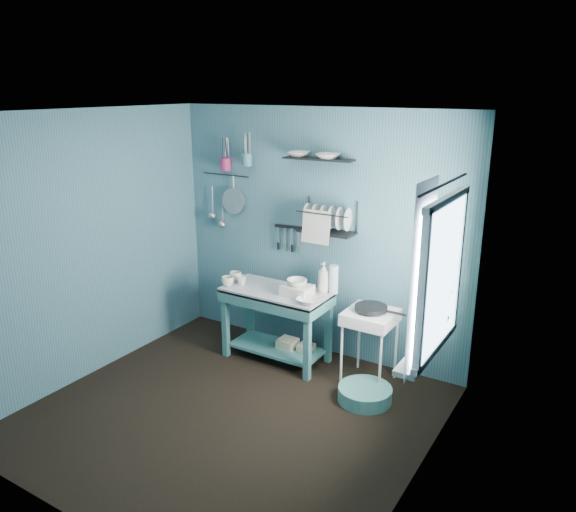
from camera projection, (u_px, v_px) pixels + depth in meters
The scene contains 36 objects.
floor at pixel (231, 414), 4.79m from camera, with size 3.20×3.20×0.00m, color black.
ceiling at pixel (221, 113), 4.06m from camera, with size 3.20×3.20×0.00m, color silver.
wall_back at pixel (318, 234), 5.65m from camera, with size 3.20×3.20×0.00m, color #365E6E.
wall_front at pixel (65, 348), 3.20m from camera, with size 3.20×3.20×0.00m, color #365E6E.
wall_left at pixel (90, 247), 5.23m from camera, with size 3.00×3.00×0.00m, color #365E6E.
wall_right at pixel (423, 318), 3.62m from camera, with size 3.00×3.00×0.00m, color #365E6E.
work_counter at pixel (276, 325), 5.66m from camera, with size 1.06×0.53×0.75m, color #326869.
mug_left at pixel (228, 281), 5.64m from camera, with size 0.12×0.12×0.10m, color silver.
mug_mid at pixel (241, 280), 5.67m from camera, with size 0.10×0.10×0.09m, color silver.
mug_right at pixel (235, 277), 5.78m from camera, with size 0.12×0.12×0.10m, color silver.
wash_tub at pixel (297, 290), 5.39m from camera, with size 0.28×0.22×0.10m, color beige.
tub_bowl at pixel (297, 282), 5.37m from camera, with size 0.20×0.20×0.06m, color silver.
soap_bottle at pixel (324, 277), 5.46m from camera, with size 0.12×0.12×0.30m, color beige.
water_bottle at pixel (334, 279), 5.42m from camera, with size 0.09×0.09×0.28m, color silver.
counter_bowl at pixel (308, 301), 5.19m from camera, with size 0.22×0.22×0.05m, color silver.
hotplate_stand at pixel (369, 347), 5.23m from camera, with size 0.44×0.44×0.71m, color silver.
frying_pan at pixel (371, 308), 5.11m from camera, with size 0.30×0.30×0.04m, color black.
knife_strip at pixel (289, 227), 5.77m from camera, with size 0.32×0.02×0.03m, color black.
dish_rack at pixel (327, 217), 5.39m from camera, with size 0.55×0.24×0.32m, color black.
upper_shelf at pixel (319, 159), 5.31m from camera, with size 0.70×0.18×0.01m, color black.
shelf_bowl_left at pixel (299, 153), 5.41m from camera, with size 0.20×0.20×0.05m, color silver.
shelf_bowl_right at pixel (328, 151), 5.24m from camera, with size 0.21×0.21×0.05m, color silver.
utensil_cup_magenta at pixel (226, 164), 5.93m from camera, with size 0.11×0.11×0.13m, color #A01D53.
utensil_cup_teal at pixel (247, 159), 5.77m from camera, with size 0.11×0.11×0.13m, color #3A6979.
colander at pixel (233, 201), 6.04m from camera, with size 0.28×0.28×0.03m, color #9B9DA3.
ladle_outer at pixel (212, 200), 6.20m from camera, with size 0.01×0.01×0.30m, color #9B9DA3.
ladle_inner at pixel (222, 209), 6.16m from camera, with size 0.01×0.01×0.30m, color #9B9DA3.
hook_rail at pixel (226, 175), 6.03m from camera, with size 0.01×0.01×0.60m, color black.
window_glass at pixel (444, 276), 3.95m from camera, with size 1.10×1.10×0.00m, color white.
windowsill at pixel (426, 349), 4.17m from camera, with size 0.16×0.95×0.04m, color silver.
curtain at pixel (421, 280), 3.73m from camera, with size 1.35×1.35×0.00m, color silver.
curtain_rod at pixel (445, 184), 3.79m from camera, with size 0.02×0.02×1.05m, color black.
potted_plant at pixel (434, 308), 4.30m from camera, with size 0.25×0.25×0.44m, color #346428.
storage_tin_large at pixel (288, 349), 5.72m from camera, with size 0.18×0.18×0.22m, color tan.
storage_tin_small at pixel (306, 353), 5.65m from camera, with size 0.15×0.15×0.20m, color tan.
floor_basin at pixel (365, 394), 4.98m from camera, with size 0.48×0.48×0.13m, color teal.
Camera 1 is at (2.61, -3.31, 2.69)m, focal length 35.00 mm.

